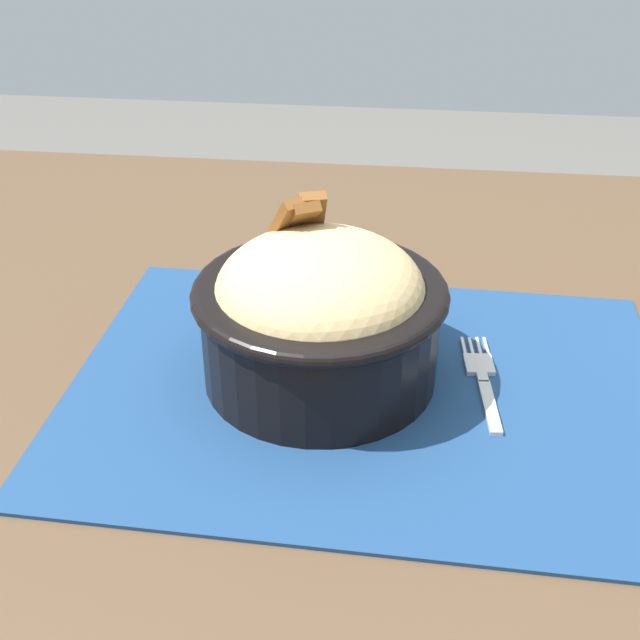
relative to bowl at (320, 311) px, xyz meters
The scene contains 4 objects.
table 0.13m from the bowl, 59.48° to the right, with size 1.22×0.96×0.73m.
placemat 0.07m from the bowl, 18.86° to the right, with size 0.44×0.33×0.00m, color navy.
bowl is the anchor object (origin of this frame).
fork 0.14m from the bowl, ahead, with size 0.03×0.12×0.00m.
Camera 1 is at (0.04, -0.50, 1.11)m, focal length 47.51 mm.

